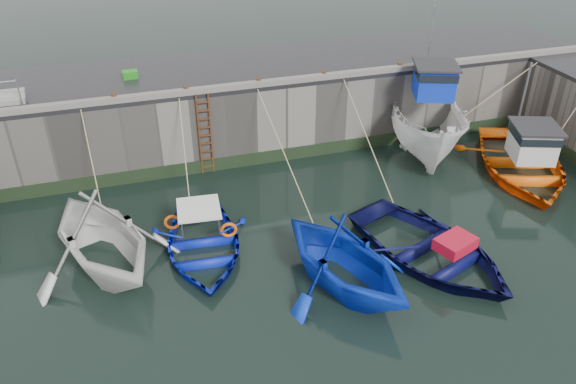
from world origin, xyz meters
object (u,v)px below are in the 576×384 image
object	(u,v)px
boat_near_white	(107,265)
bollard_a	(114,98)
bollard_e	(399,66)
boat_near_blacktrim	(342,285)
bollard_c	(259,82)
boat_far_orange	(521,163)
boat_far_white	(425,121)
fish_crate	(130,75)
bollard_b	(186,90)
boat_near_blue	(203,251)
boat_near_navy	(429,259)
ladder	(205,135)
bollard_d	(324,74)

from	to	relation	value
boat_near_white	bollard_a	bearing A→B (deg)	58.12
bollard_a	bollard_e	xyz separation A→B (m)	(11.00, 0.00, 0.00)
boat_near_blacktrim	bollard_c	distance (m)	8.67
boat_far_orange	bollard_a	size ratio (longest dim) A/B	26.36
boat_far_white	boat_far_orange	size ratio (longest dim) A/B	1.07
fish_crate	bollard_b	bearing A→B (deg)	-52.40
boat_near_blue	bollard_a	size ratio (longest dim) A/B	17.08
fish_crate	bollard_b	distance (m)	2.85
boat_near_blue	bollard_c	world-z (taller)	bollard_c
boat_near_white	boat_near_blue	world-z (taller)	boat_near_white
bollard_c	boat_near_navy	bearing A→B (deg)	-67.17
boat_far_orange	bollard_b	bearing A→B (deg)	-178.14
ladder	bollard_c	bearing A→B (deg)	8.67
ladder	boat_near_blacktrim	bearing A→B (deg)	-72.29
boat_near_blue	bollard_b	size ratio (longest dim) A/B	17.08
bollard_d	bollard_e	world-z (taller)	same
boat_near_blue	bollard_d	world-z (taller)	bollard_d
ladder	boat_near_blue	size ratio (longest dim) A/B	0.67
bollard_c	bollard_e	size ratio (longest dim) A/B	1.00
boat_far_orange	fish_crate	world-z (taller)	boat_far_orange
boat_near_white	bollard_b	world-z (taller)	bollard_b
boat_near_blacktrim	boat_far_orange	bearing A→B (deg)	4.09
boat_near_navy	bollard_b	xyz separation A→B (m)	(-5.94, 7.69, 3.30)
boat_near_navy	boat_far_white	size ratio (longest dim) A/B	0.71
fish_crate	bollard_d	bearing A→B (deg)	-18.80
bollard_d	bollard_e	bearing A→B (deg)	0.00
boat_near_blacktrim	bollard_d	distance (m)	8.98
ladder	boat_near_blacktrim	world-z (taller)	ladder
boat_far_orange	bollard_d	xyz separation A→B (m)	(-6.68, 3.97, 2.89)
boat_near_white	fish_crate	distance (m)	8.18
boat_near_navy	bollard_d	xyz separation A→B (m)	(-0.64, 7.69, 3.30)
boat_near_navy	bollard_e	bearing A→B (deg)	51.22
boat_near_blue	bollard_a	xyz separation A→B (m)	(-1.93, 5.26, 3.30)
ladder	boat_near_blacktrim	distance (m)	8.21
boat_near_blacktrim	bollard_e	size ratio (longest dim) A/B	17.19
boat_near_white	bollard_a	xyz separation A→B (m)	(0.96, 5.07, 3.30)
boat_near_blue	boat_near_navy	world-z (taller)	boat_near_navy
boat_near_blue	fish_crate	size ratio (longest dim) A/B	8.59
boat_near_blue	boat_far_orange	xyz separation A→B (m)	(12.56, 1.29, 0.41)
boat_near_blue	boat_far_white	xyz separation A→B (m)	(10.01, 4.32, 1.20)
boat_near_blue	boat_near_navy	bearing A→B (deg)	-15.00
fish_crate	bollard_e	distance (m)	10.53
bollard_a	bollard_e	bearing A→B (deg)	0.00
boat_near_blue	bollard_c	bearing A→B (deg)	63.54
boat_near_blacktrim	ladder	bearing A→B (deg)	87.69
boat_near_navy	fish_crate	bearing A→B (deg)	107.66
boat_far_white	bollard_d	xyz separation A→B (m)	(-4.14, 0.93, 2.10)
boat_far_orange	bollard_e	distance (m)	6.02
boat_near_navy	boat_far_orange	world-z (taller)	boat_far_orange
boat_near_white	bollard_d	xyz separation A→B (m)	(8.76, 5.07, 3.30)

